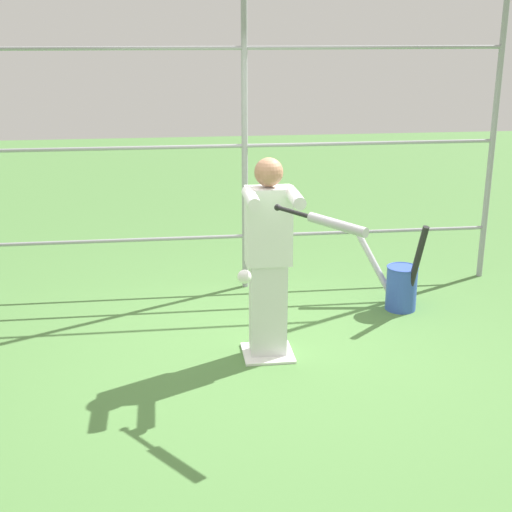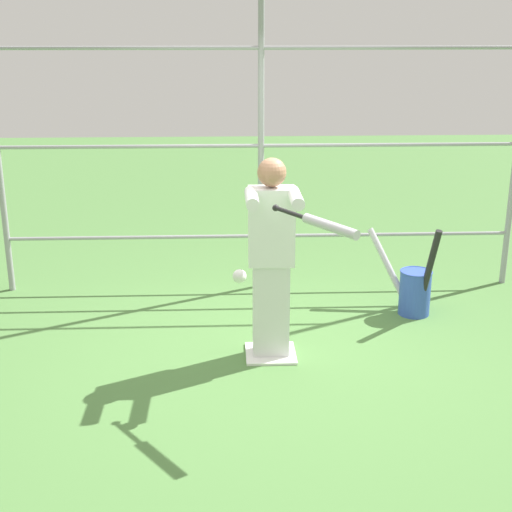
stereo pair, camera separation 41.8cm
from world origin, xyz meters
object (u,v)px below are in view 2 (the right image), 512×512
at_px(baseball_bat_swinging, 323,224).
at_px(batter, 271,253).
at_px(bat_bucket, 414,289).
at_px(softball_in_flight, 240,276).

bearing_deg(baseball_bat_swinging, batter, -70.80).
xyz_separation_m(baseball_bat_swinging, bat_bucket, (-1.08, -1.62, -1.07)).
xyz_separation_m(batter, softball_in_flight, (0.26, 0.64, 0.04)).
distance_m(baseball_bat_swinging, softball_in_flight, 0.69).
relative_size(baseball_bat_swinging, softball_in_flight, 7.05).
height_order(baseball_bat_swinging, softball_in_flight, baseball_bat_swinging).
xyz_separation_m(batter, bat_bucket, (-1.36, -0.82, -0.62)).
height_order(baseball_bat_swinging, bat_bucket, baseball_bat_swinging).
bearing_deg(softball_in_flight, baseball_bat_swinging, 163.34).
distance_m(batter, baseball_bat_swinging, 0.96).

